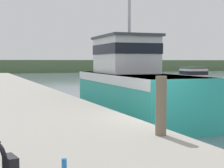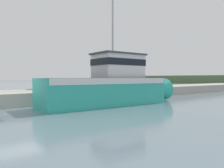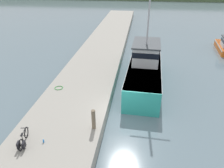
# 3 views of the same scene
# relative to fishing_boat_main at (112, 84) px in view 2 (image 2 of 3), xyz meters

# --- Properties ---
(ground_plane) EXTENTS (320.00, 320.00, 0.00)m
(ground_plane) POSITION_rel_fishing_boat_main_xyz_m (-1.45, -6.15, -1.49)
(ground_plane) COLOR slate
(dock_pier) EXTENTS (5.33, 80.00, 0.93)m
(dock_pier) POSITION_rel_fishing_boat_main_xyz_m (-5.24, -6.15, -1.03)
(dock_pier) COLOR #A39E93
(dock_pier) RESTS_ON ground_plane
(fishing_boat_main) EXTENTS (3.29, 11.21, 10.91)m
(fishing_boat_main) POSITION_rel_fishing_boat_main_xyz_m (0.00, 0.00, 0.00)
(fishing_boat_main) COLOR teal
(fishing_boat_main) RESTS_ON ground_plane
(hose_coil) EXTENTS (0.68, 0.68, 0.05)m
(hose_coil) POSITION_rel_fishing_boat_main_xyz_m (-6.95, -3.69, -0.54)
(hose_coil) COLOR green
(hose_coil) RESTS_ON dock_pier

